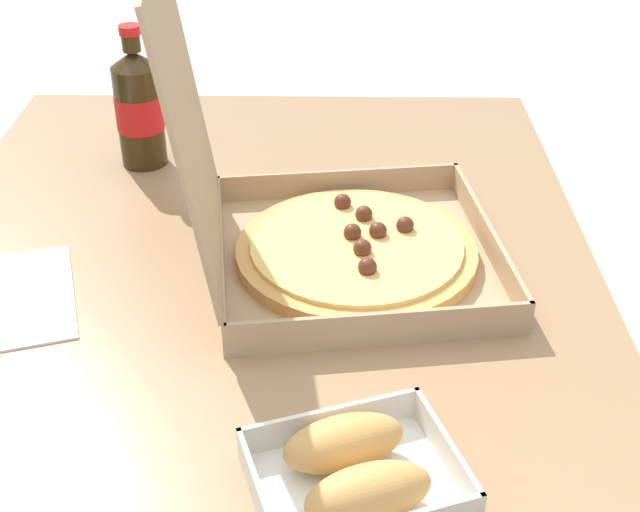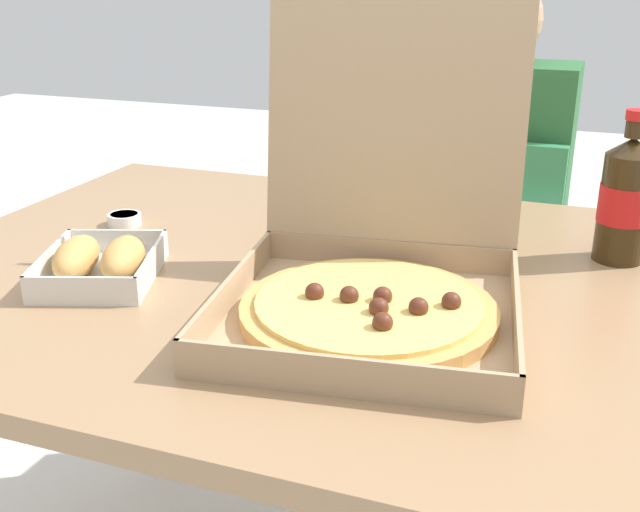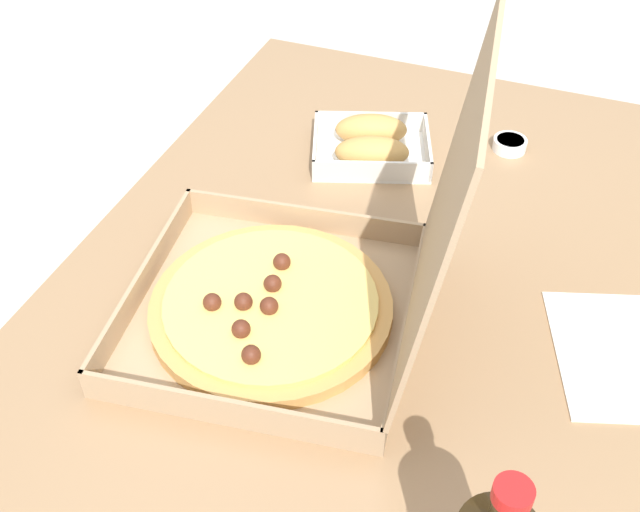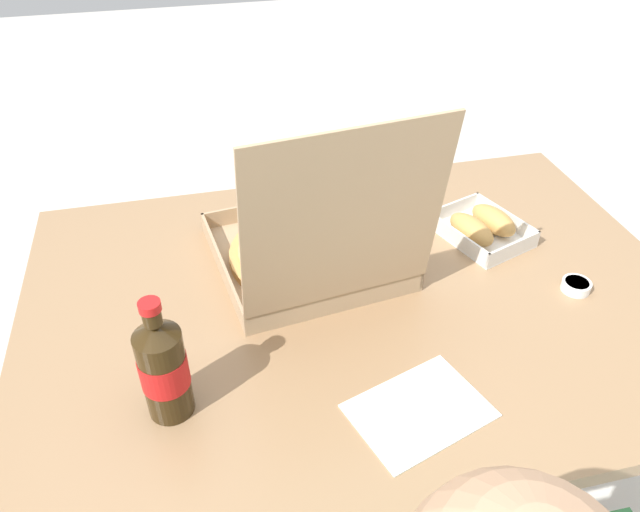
{
  "view_description": "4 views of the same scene",
  "coord_description": "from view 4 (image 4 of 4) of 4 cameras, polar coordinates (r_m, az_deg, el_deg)",
  "views": [
    {
      "loc": [
        -0.88,
        -0.11,
        1.37
      ],
      "look_at": [
        0.02,
        -0.09,
        0.8
      ],
      "focal_mm": 48.56,
      "sensor_mm": 36.0,
      "label": 1
    },
    {
      "loc": [
        0.31,
        -0.95,
        1.16
      ],
      "look_at": [
        0.0,
        -0.1,
        0.81
      ],
      "focal_mm": 42.54,
      "sensor_mm": 36.0,
      "label": 2
    },
    {
      "loc": [
        0.71,
        0.17,
        1.48
      ],
      "look_at": [
        -0.01,
        -0.1,
        0.79
      ],
      "focal_mm": 43.16,
      "sensor_mm": 36.0,
      "label": 3
    },
    {
      "loc": [
        0.28,
        0.86,
        1.53
      ],
      "look_at": [
        0.06,
        -0.06,
        0.8
      ],
      "focal_mm": 34.24,
      "sensor_mm": 36.0,
      "label": 4
    }
  ],
  "objects": [
    {
      "name": "bread_side_box",
      "position": [
        1.38,
        14.91,
        2.67
      ],
      "size": [
        0.2,
        0.23,
        0.06
      ],
      "color": "white",
      "rests_on": "dining_table"
    },
    {
      "name": "pizza_box_open",
      "position": [
        1.22,
        -0.84,
        0.74
      ],
      "size": [
        0.41,
        0.46,
        0.4
      ],
      "color": "tan",
      "rests_on": "dining_table"
    },
    {
      "name": "cola_bottle",
      "position": [
        0.96,
        -14.43,
        -10.04
      ],
      "size": [
        0.07,
        0.07,
        0.22
      ],
      "color": "#33230F",
      "rests_on": "dining_table"
    },
    {
      "name": "dining_table",
      "position": [
        1.25,
        3.6,
        -6.37
      ],
      "size": [
        1.29,
        0.91,
        0.75
      ],
      "color": "#997551",
      "rests_on": "ground_plane"
    },
    {
      "name": "ground_plane",
      "position": [
        1.77,
        2.72,
        -22.21
      ],
      "size": [
        10.0,
        10.0,
        0.0
      ],
      "primitive_type": "plane",
      "color": "beige"
    },
    {
      "name": "paper_menu",
      "position": [
        1.01,
        9.26,
        -14.07
      ],
      "size": [
        0.25,
        0.21,
        0.0
      ],
      "primitive_type": "cube",
      "rotation": [
        0.0,
        0.0,
        0.31
      ],
      "color": "white",
      "rests_on": "dining_table"
    },
    {
      "name": "dipping_sauce_cup",
      "position": [
        1.3,
        22.82,
        -2.55
      ],
      "size": [
        0.06,
        0.06,
        0.02
      ],
      "color": "white",
      "rests_on": "dining_table"
    }
  ]
}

